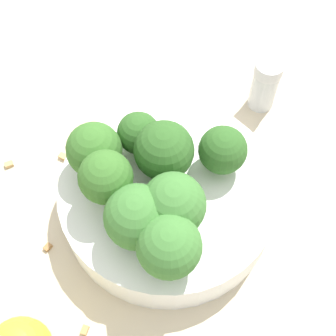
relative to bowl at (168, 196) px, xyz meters
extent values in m
plane|color=beige|center=(0.00, 0.00, -0.02)|extent=(3.00, 3.00, 0.00)
cylinder|color=white|center=(0.00, 0.00, 0.00)|extent=(0.22, 0.22, 0.05)
cylinder|color=#7A9E5B|center=(0.07, 0.03, 0.03)|extent=(0.02, 0.02, 0.02)
sphere|color=#386B28|center=(0.07, 0.03, 0.05)|extent=(0.05, 0.05, 0.05)
cylinder|color=#84AD66|center=(0.01, -0.01, 0.04)|extent=(0.02, 0.02, 0.02)
sphere|color=#2D5B23|center=(0.01, -0.01, 0.06)|extent=(0.06, 0.06, 0.06)
cylinder|color=#8EB770|center=(-0.01, 0.06, 0.04)|extent=(0.02, 0.02, 0.02)
sphere|color=#3D7533|center=(-0.01, 0.06, 0.06)|extent=(0.06, 0.06, 0.06)
cylinder|color=#8EB770|center=(0.05, -0.01, 0.03)|extent=(0.02, 0.02, 0.02)
sphere|color=#2D5B23|center=(0.05, -0.01, 0.05)|extent=(0.04, 0.04, 0.04)
cylinder|color=#84AD66|center=(-0.03, 0.03, 0.04)|extent=(0.02, 0.02, 0.03)
sphere|color=#3D7533|center=(-0.03, 0.03, 0.06)|extent=(0.06, 0.06, 0.06)
cylinder|color=#7A9E5B|center=(0.03, 0.05, 0.04)|extent=(0.02, 0.02, 0.03)
sphere|color=#386B28|center=(0.03, 0.05, 0.06)|extent=(0.05, 0.05, 0.05)
cylinder|color=#84AD66|center=(-0.02, -0.05, 0.03)|extent=(0.02, 0.02, 0.02)
sphere|color=#2D5B23|center=(-0.02, -0.05, 0.05)|extent=(0.05, 0.05, 0.05)
cylinder|color=#8EB770|center=(-0.05, 0.06, 0.04)|extent=(0.02, 0.02, 0.03)
sphere|color=#3D7533|center=(-0.05, 0.06, 0.06)|extent=(0.06, 0.06, 0.06)
cylinder|color=#B2B7BC|center=(0.01, -0.18, 0.00)|extent=(0.03, 0.03, 0.05)
cylinder|color=#B7B7BC|center=(0.01, -0.18, 0.04)|extent=(0.03, 0.03, 0.01)
cube|color=tan|center=(0.17, 0.08, -0.02)|extent=(0.01, 0.01, 0.01)
cube|color=#AD7F4C|center=(-0.03, 0.15, -0.02)|extent=(0.01, 0.01, 0.01)
cube|color=tan|center=(0.13, 0.03, -0.02)|extent=(0.01, 0.01, 0.01)
cube|color=olive|center=(0.06, 0.12, -0.02)|extent=(0.01, 0.01, 0.01)
camera|label=1|loc=(-0.15, 0.17, 0.43)|focal=50.00mm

